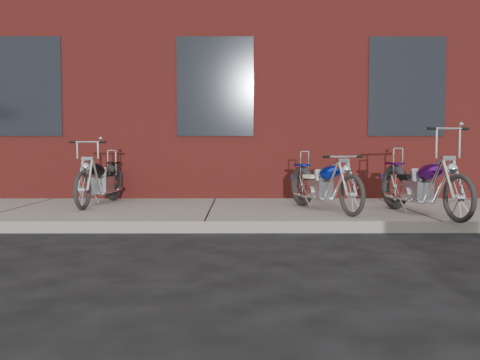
{
  "coord_description": "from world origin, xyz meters",
  "views": [
    {
      "loc": [
        0.44,
        -6.34,
        1.06
      ],
      "look_at": [
        0.45,
        0.8,
        0.62
      ],
      "focal_mm": 38.0,
      "sensor_mm": 36.0,
      "label": 1
    }
  ],
  "objects": [
    {
      "name": "building_brick",
      "position": [
        0.0,
        8.0,
        4.0
      ],
      "size": [
        22.0,
        10.0,
        8.0
      ],
      "primitive_type": "cube",
      "color": "maroon",
      "rests_on": "ground"
    },
    {
      "name": "sidewalk",
      "position": [
        0.0,
        1.5,
        0.07
      ],
      "size": [
        22.0,
        3.0,
        0.15
      ],
      "primitive_type": "cube",
      "color": "slate",
      "rests_on": "ground"
    },
    {
      "name": "chopper_third",
      "position": [
        -1.84,
        1.97,
        0.52
      ],
      "size": [
        0.5,
        2.04,
        1.04
      ],
      "rotation": [
        0.0,
        0.0,
        -1.65
      ],
      "color": "black",
      "rests_on": "sidewalk"
    },
    {
      "name": "chopper_blue",
      "position": [
        1.68,
        1.16,
        0.51
      ],
      "size": [
        0.83,
        1.9,
        0.87
      ],
      "rotation": [
        0.0,
        0.0,
        -1.2
      ],
      "color": "black",
      "rests_on": "sidewalk"
    },
    {
      "name": "ground",
      "position": [
        0.0,
        0.0,
        0.0
      ],
      "size": [
        120.0,
        120.0,
        0.0
      ],
      "primitive_type": "plane",
      "color": "black",
      "rests_on": "ground"
    },
    {
      "name": "chopper_purple",
      "position": [
        2.96,
        0.65,
        0.53
      ],
      "size": [
        0.7,
        2.08,
        1.19
      ],
      "rotation": [
        0.0,
        0.0,
        -1.33
      ],
      "color": "black",
      "rests_on": "sidewalk"
    }
  ]
}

